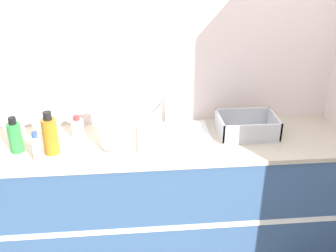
% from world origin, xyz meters
% --- Properties ---
extents(wall_back, '(4.81, 0.06, 2.60)m').
position_xyz_m(wall_back, '(0.00, 0.61, 1.30)').
color(wall_back, silver).
rests_on(wall_back, ground_plane).
extents(counter_cabinet, '(2.43, 0.61, 0.91)m').
position_xyz_m(counter_cabinet, '(0.00, 0.29, 0.45)').
color(counter_cabinet, '#33517A').
rests_on(counter_cabinet, ground_plane).
extents(sink, '(0.47, 0.39, 0.22)m').
position_xyz_m(sink, '(0.08, 0.34, 0.92)').
color(sink, silver).
rests_on(sink, counter_cabinet).
extents(paper_towel_roll, '(0.12, 0.12, 0.28)m').
position_xyz_m(paper_towel_roll, '(-0.33, 0.24, 1.05)').
color(paper_towel_roll, '#4C4C51').
rests_on(paper_towel_roll, counter_cabinet).
extents(dish_rack, '(0.38, 0.27, 0.13)m').
position_xyz_m(dish_rack, '(0.56, 0.34, 0.95)').
color(dish_rack, '#B7BABF').
rests_on(dish_rack, counter_cabinet).
extents(bottle_amber, '(0.09, 0.09, 0.27)m').
position_xyz_m(bottle_amber, '(-0.68, 0.20, 1.03)').
color(bottle_amber, '#B26B19').
rests_on(bottle_amber, counter_cabinet).
extents(bottle_green, '(0.08, 0.08, 0.23)m').
position_xyz_m(bottle_green, '(-0.90, 0.24, 1.01)').
color(bottle_green, '#2D8C3D').
rests_on(bottle_green, counter_cabinet).
extents(bottle_white_spray, '(0.08, 0.08, 0.15)m').
position_xyz_m(bottle_white_spray, '(-0.55, 0.39, 0.97)').
color(bottle_white_spray, white).
rests_on(bottle_white_spray, counter_cabinet).
extents(bottle_clear, '(0.06, 0.06, 0.18)m').
position_xyz_m(bottle_clear, '(-0.75, 0.13, 0.99)').
color(bottle_clear, silver).
rests_on(bottle_clear, counter_cabinet).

